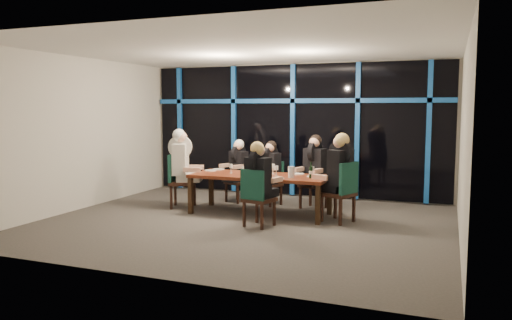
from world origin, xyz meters
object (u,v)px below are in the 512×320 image
(chair_far_left, at_px, (240,178))
(diner_far_mid, at_px, (270,163))
(diner_end_left, at_px, (182,157))
(diner_end_right, at_px, (339,164))
(chair_far_right, at_px, (316,180))
(chair_far_mid, at_px, (272,180))
(diner_far_right, at_px, (314,161))
(diner_near_mid, at_px, (259,171))
(chair_near_mid, at_px, (256,195))
(diner_far_left, at_px, (237,161))
(water_pitcher, at_px, (291,172))
(wine_bottle, at_px, (311,172))
(chair_end_left, at_px, (178,178))
(chair_end_right, at_px, (343,189))
(dining_table, at_px, (260,178))

(chair_far_left, xyz_separation_m, diner_far_mid, (0.73, -0.15, 0.36))
(diner_end_left, xyz_separation_m, diner_end_right, (3.19, -0.14, -0.01))
(chair_far_right, bearing_deg, chair_far_mid, -162.69)
(diner_far_right, height_order, diner_end_right, diner_end_right)
(diner_near_mid, bearing_deg, chair_near_mid, 90.00)
(chair_far_left, bearing_deg, chair_far_right, 17.53)
(diner_far_left, relative_size, diner_far_mid, 1.00)
(diner_far_left, relative_size, water_pitcher, 4.35)
(chair_far_right, bearing_deg, chair_far_left, -165.25)
(wine_bottle, bearing_deg, chair_end_left, 178.03)
(chair_far_left, distance_m, chair_far_mid, 0.76)
(diner_end_right, relative_size, diner_near_mid, 1.09)
(chair_far_left, height_order, chair_far_mid, chair_far_left)
(diner_far_mid, bearing_deg, diner_near_mid, -53.50)
(wine_bottle, bearing_deg, diner_far_right, 101.69)
(chair_far_mid, distance_m, diner_far_right, 1.02)
(chair_far_left, relative_size, chair_far_mid, 1.00)
(chair_end_left, bearing_deg, chair_near_mid, -134.53)
(chair_end_left, distance_m, diner_end_right, 3.31)
(chair_end_right, bearing_deg, chair_near_mid, -32.52)
(dining_table, distance_m, chair_far_right, 1.29)
(chair_far_left, xyz_separation_m, diner_end_right, (2.37, -1.17, 0.51))
(chair_far_left, bearing_deg, chair_end_left, -110.60)
(dining_table, xyz_separation_m, chair_end_left, (-1.76, -0.00, -0.08))
(chair_far_right, relative_size, diner_far_mid, 1.14)
(chair_far_left, bearing_deg, water_pitcher, -18.46)
(chair_far_mid, distance_m, wine_bottle, 1.59)
(chair_near_mid, height_order, wine_bottle, wine_bottle)
(water_pitcher, bearing_deg, chair_far_left, 145.69)
(chair_far_left, bearing_deg, diner_far_left, -90.00)
(chair_end_left, xyz_separation_m, diner_end_left, (0.09, 0.03, 0.43))
(diner_far_mid, bearing_deg, diner_far_right, 21.57)
(wine_bottle, height_order, water_pitcher, wine_bottle)
(diner_far_left, height_order, diner_end_left, diner_end_left)
(chair_near_mid, distance_m, diner_end_left, 2.29)
(chair_near_mid, distance_m, diner_near_mid, 0.40)
(wine_bottle, bearing_deg, water_pitcher, -169.79)
(chair_end_left, bearing_deg, dining_table, -108.76)
(dining_table, relative_size, diner_end_left, 2.47)
(chair_far_mid, distance_m, diner_near_mid, 1.99)
(water_pitcher, bearing_deg, wine_bottle, 14.43)
(chair_far_left, height_order, diner_end_right, diner_end_right)
(chair_end_left, height_order, wine_bottle, chair_end_left)
(chair_end_left, height_order, diner_end_left, diner_end_left)
(dining_table, relative_size, water_pitcher, 12.75)
(chair_far_left, xyz_separation_m, diner_near_mid, (1.19, -1.97, 0.43))
(chair_far_right, distance_m, chair_end_left, 2.77)
(diner_end_right, distance_m, diner_near_mid, 1.43)
(chair_near_mid, bearing_deg, diner_near_mid, -90.00)
(diner_near_mid, bearing_deg, chair_far_right, -90.11)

